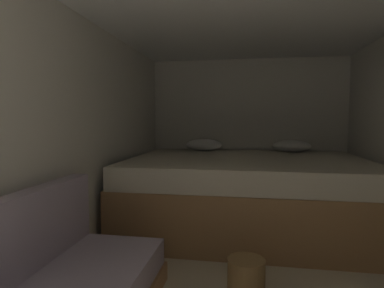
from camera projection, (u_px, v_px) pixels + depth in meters
name	position (u px, v px, depth m)	size (l,w,h in m)	color
ground_plane	(246.00, 288.00, 2.26)	(6.66, 6.66, 0.00)	beige
wall_back	(247.00, 132.00, 4.50)	(2.77, 0.05, 2.03)	silver
wall_left	(66.00, 143.00, 2.41)	(0.05, 4.66, 2.03)	silver
bed	(246.00, 192.00, 3.55)	(2.55, 1.90, 0.93)	#9E7247
wicker_basket	(247.00, 276.00, 2.20)	(0.26, 0.26, 0.23)	olive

